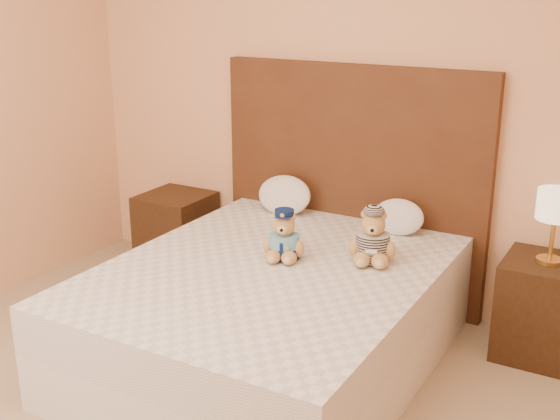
{
  "coord_description": "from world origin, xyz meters",
  "views": [
    {
      "loc": [
        1.73,
        -1.71,
        1.96
      ],
      "look_at": [
        -0.09,
        1.45,
        0.78
      ],
      "focal_mm": 45.0,
      "sensor_mm": 36.0,
      "label": 1
    }
  ],
  "objects_px": {
    "nightstand_left": "(177,232)",
    "nightstand_right": "(543,309)",
    "teddy_prisoner": "(373,236)",
    "bed": "(271,315)",
    "lamp": "(556,208)",
    "teddy_police": "(284,235)",
    "pillow_left": "(284,193)",
    "pillow_right": "(398,215)"
  },
  "relations": [
    {
      "from": "lamp",
      "to": "teddy_prisoner",
      "type": "relative_size",
      "value": 1.37
    },
    {
      "from": "teddy_prisoner",
      "to": "pillow_right",
      "type": "distance_m",
      "value": 0.5
    },
    {
      "from": "bed",
      "to": "nightstand_right",
      "type": "bearing_deg",
      "value": 32.62
    },
    {
      "from": "bed",
      "to": "pillow_right",
      "type": "height_order",
      "value": "pillow_right"
    },
    {
      "from": "pillow_left",
      "to": "pillow_right",
      "type": "distance_m",
      "value": 0.77
    },
    {
      "from": "bed",
      "to": "teddy_police",
      "type": "relative_size",
      "value": 7.31
    },
    {
      "from": "bed",
      "to": "lamp",
      "type": "bearing_deg",
      "value": 32.62
    },
    {
      "from": "pillow_left",
      "to": "pillow_right",
      "type": "relative_size",
      "value": 1.19
    },
    {
      "from": "nightstand_right",
      "to": "pillow_left",
      "type": "xyz_separation_m",
      "value": [
        -1.64,
        0.03,
        0.41
      ]
    },
    {
      "from": "teddy_police",
      "to": "teddy_prisoner",
      "type": "relative_size",
      "value": 0.94
    },
    {
      "from": "bed",
      "to": "nightstand_right",
      "type": "xyz_separation_m",
      "value": [
        1.25,
        0.8,
        -0.0
      ]
    },
    {
      "from": "lamp",
      "to": "teddy_prisoner",
      "type": "bearing_deg",
      "value": -150.27
    },
    {
      "from": "bed",
      "to": "teddy_prisoner",
      "type": "xyz_separation_m",
      "value": [
        0.43,
        0.33,
        0.42
      ]
    },
    {
      "from": "lamp",
      "to": "teddy_prisoner",
      "type": "distance_m",
      "value": 0.96
    },
    {
      "from": "teddy_prisoner",
      "to": "pillow_left",
      "type": "relative_size",
      "value": 0.79
    },
    {
      "from": "bed",
      "to": "teddy_police",
      "type": "height_order",
      "value": "teddy_police"
    },
    {
      "from": "nightstand_right",
      "to": "pillow_left",
      "type": "distance_m",
      "value": 1.69
    },
    {
      "from": "bed",
      "to": "pillow_right",
      "type": "relative_size",
      "value": 6.44
    },
    {
      "from": "lamp",
      "to": "pillow_left",
      "type": "xyz_separation_m",
      "value": [
        -1.64,
        0.03,
        -0.17
      ]
    },
    {
      "from": "bed",
      "to": "pillow_left",
      "type": "relative_size",
      "value": 5.4
    },
    {
      "from": "teddy_police",
      "to": "lamp",
      "type": "bearing_deg",
      "value": 11.12
    },
    {
      "from": "pillow_right",
      "to": "teddy_prisoner",
      "type": "bearing_deg",
      "value": -84.92
    },
    {
      "from": "pillow_left",
      "to": "teddy_prisoner",
      "type": "bearing_deg",
      "value": -31.39
    },
    {
      "from": "pillow_right",
      "to": "lamp",
      "type": "bearing_deg",
      "value": -1.99
    },
    {
      "from": "teddy_police",
      "to": "pillow_right",
      "type": "relative_size",
      "value": 0.88
    },
    {
      "from": "bed",
      "to": "nightstand_left",
      "type": "xyz_separation_m",
      "value": [
        -1.25,
        0.8,
        -0.0
      ]
    },
    {
      "from": "nightstand_right",
      "to": "bed",
      "type": "bearing_deg",
      "value": -147.38
    },
    {
      "from": "nightstand_left",
      "to": "teddy_prisoner",
      "type": "bearing_deg",
      "value": -15.56
    },
    {
      "from": "pillow_left",
      "to": "teddy_police",
      "type": "bearing_deg",
      "value": -60.54
    },
    {
      "from": "nightstand_right",
      "to": "teddy_prisoner",
      "type": "bearing_deg",
      "value": -150.27
    },
    {
      "from": "bed",
      "to": "nightstand_left",
      "type": "height_order",
      "value": "same"
    },
    {
      "from": "bed",
      "to": "lamp",
      "type": "relative_size",
      "value": 5.0
    },
    {
      "from": "bed",
      "to": "lamp",
      "type": "xyz_separation_m",
      "value": [
        1.25,
        0.8,
        0.57
      ]
    },
    {
      "from": "bed",
      "to": "lamp",
      "type": "height_order",
      "value": "lamp"
    },
    {
      "from": "teddy_prisoner",
      "to": "pillow_right",
      "type": "height_order",
      "value": "teddy_prisoner"
    },
    {
      "from": "nightstand_right",
      "to": "pillow_left",
      "type": "height_order",
      "value": "pillow_left"
    },
    {
      "from": "lamp",
      "to": "nightstand_left",
      "type": "bearing_deg",
      "value": 180.0
    },
    {
      "from": "teddy_prisoner",
      "to": "pillow_left",
      "type": "height_order",
      "value": "teddy_prisoner"
    },
    {
      "from": "teddy_prisoner",
      "to": "nightstand_right",
      "type": "bearing_deg",
      "value": 12.04
    },
    {
      "from": "bed",
      "to": "teddy_prisoner",
      "type": "relative_size",
      "value": 6.86
    },
    {
      "from": "nightstand_right",
      "to": "pillow_right",
      "type": "distance_m",
      "value": 0.95
    },
    {
      "from": "nightstand_left",
      "to": "nightstand_right",
      "type": "distance_m",
      "value": 2.5
    }
  ]
}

